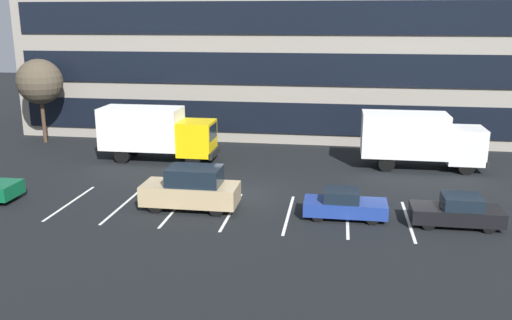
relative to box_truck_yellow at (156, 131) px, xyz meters
name	(u,v)px	position (x,y,z in m)	size (l,w,h in m)	color
ground_plane	(242,193)	(6.81, -6.04, -1.97)	(120.00, 120.00, 0.00)	black
office_building	(280,43)	(6.81, 11.91, 5.23)	(40.15, 11.98, 14.40)	gray
lot_markings	(231,211)	(6.81, -8.94, -1.97)	(16.94, 5.40, 0.01)	silver
box_truck_yellow	(156,131)	(0.00, 0.00, 0.00)	(7.57, 2.51, 3.51)	yellow
box_truck_white	(419,138)	(16.83, 0.56, -0.02)	(7.51, 2.49, 3.48)	white
sedan_black	(457,212)	(17.28, -9.24, -1.30)	(4.01, 1.68, 1.43)	black
suv_tan	(192,189)	(4.81, -8.84, -0.95)	(4.71, 2.00, 2.13)	tan
sedan_navy	(344,205)	(12.24, -9.01, -1.32)	(3.87, 1.62, 1.39)	navy
bare_tree	(40,82)	(-10.19, 3.95, 2.60)	(3.34, 3.34, 6.27)	#473323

